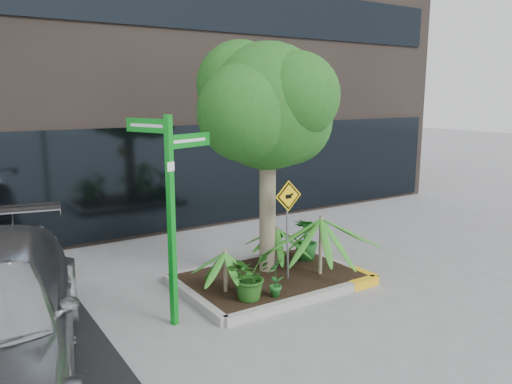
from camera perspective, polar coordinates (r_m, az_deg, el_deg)
ground at (r=9.11m, az=1.73°, el=-11.16°), size 80.00×80.00×0.00m
planter at (r=9.40m, az=1.95°, el=-9.77°), size 3.35×2.36×0.15m
tree at (r=9.11m, az=1.31°, el=9.72°), size 2.95×2.62×4.43m
palm_front at (r=9.23m, az=7.47°, el=-3.06°), size 1.27×1.27×1.41m
palm_left at (r=8.45m, az=-3.53°, el=-6.94°), size 0.83×0.83×0.92m
palm_back at (r=9.84m, az=2.43°, el=-4.27°), size 0.84×0.84×0.93m
shrub_a at (r=8.23m, az=-0.76°, el=-9.45°), size 0.97×0.97×0.82m
shrub_b at (r=10.19m, az=5.77°, el=-5.36°), size 0.66×0.66×0.85m
shrub_c at (r=8.35m, az=2.24°, el=-9.73°), size 0.49×0.49×0.66m
shrub_d at (r=10.18m, az=2.13°, el=-5.80°), size 0.48×0.48×0.69m
street_sign_post at (r=7.43m, az=-9.74°, el=-0.61°), size 1.15×0.89×3.17m
cattle_sign at (r=8.93m, az=3.67°, el=-2.38°), size 0.56×0.11×1.81m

